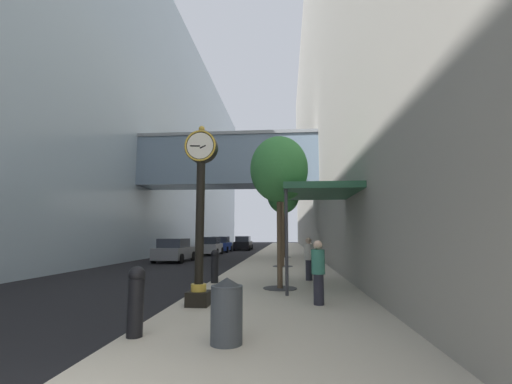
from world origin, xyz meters
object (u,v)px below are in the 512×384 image
Objects in this scene: street_tree_near at (279,170)px; pedestrian_by_clock at (318,271)px; pedestrian_walking at (309,258)px; car_black_trailing at (243,243)px; car_grey_mid at (174,250)px; car_blue_near at (221,245)px; car_silver_far at (210,246)px; bollard_nearest at (136,299)px; street_tree_mid_near at (282,174)px; bollard_third at (215,265)px; trash_bin at (227,310)px; street_clock at (200,204)px; street_tree_mid_far at (283,195)px.

pedestrian_by_clock is (1.02, -2.52, -3.07)m from street_tree_near.
pedestrian_walking reaches higher than car_black_trailing.
pedestrian_by_clock is 0.39× the size of car_grey_mid.
car_blue_near is (-6.80, 25.25, -3.25)m from street_tree_near.
car_silver_far is 0.92× the size of car_black_trailing.
bollard_nearest is 0.19× the size of street_tree_mid_near.
car_blue_near is at bearing 88.86° from car_silver_far.
pedestrian_by_clock is at bearing -46.57° from bollard_third.
car_blue_near reaches higher than car_silver_far.
bollard_nearest is 1.14× the size of trash_bin.
car_blue_near is (-7.88, 23.13, -0.19)m from pedestrian_walking.
street_tree_mid_near is 11.20m from pedestrian_by_clock.
street_clock is at bearing -100.44° from street_tree_mid_near.
street_clock is 23.73m from car_silver_far.
street_tree_mid_near is at bearing 100.80° from pedestrian_walking.
street_tree_near is at bearing -74.93° from car_blue_near.
street_tree_near is at bearing -116.97° from pedestrian_walking.
street_clock is at bearing -84.74° from car_black_trailing.
car_silver_far reaches higher than bollard_nearest.
car_blue_near is at bearing -109.54° from car_black_trailing.
street_tree_near is 1.17× the size of car_silver_far.
street_tree_mid_near is at bearing -90.00° from street_tree_mid_far.
car_silver_far is (-6.90, 12.47, -4.48)m from street_tree_mid_near.
street_clock is 4.38× the size of trash_bin.
bollard_third is 15.24m from street_tree_mid_far.
car_blue_near is (-4.83, 28.15, -1.86)m from street_clock.
trash_bin is 3.73m from pedestrian_by_clock.
street_clock is 3.71m from trash_bin.
pedestrian_walking is at bearing 89.30° from pedestrian_by_clock.
bollard_third is 8.41m from street_tree_mid_near.
pedestrian_walking is at bearing -71.20° from car_blue_near.
bollard_nearest is 6.64m from bollard_third.
street_tree_mid_near is at bearing 79.78° from bollard_nearest.
trash_bin is at bearing -93.19° from street_tree_mid_near.
street_tree_mid_near reaches higher than street_tree_near.
bollard_nearest is at bearing -100.22° from street_tree_mid_near.
car_grey_mid is at bearing 131.04° from pedestrian_walking.
pedestrian_walking is 24.44m from car_blue_near.
street_tree_mid_near reaches higher than car_black_trailing.
car_black_trailing is (-4.26, 36.05, 0.13)m from trash_bin.
trash_bin is at bearing -92.03° from street_tree_mid_far.
car_silver_far is at bearing 103.22° from bollard_third.
street_tree_mid_far reaches higher than street_clock.
street_tree_mid_near is (2.40, 13.32, 4.51)m from bollard_nearest.
pedestrian_walking is at bearing 76.94° from trash_bin.
pedestrian_walking is at bearing -85.41° from street_tree_mid_far.
pedestrian_by_clock is at bearing -79.56° from car_black_trailing.
street_tree_near is 3.87m from pedestrian_walking.
bollard_third is 29.29m from car_black_trailing.
street_tree_mid_near is at bearing 90.00° from street_tree_near.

